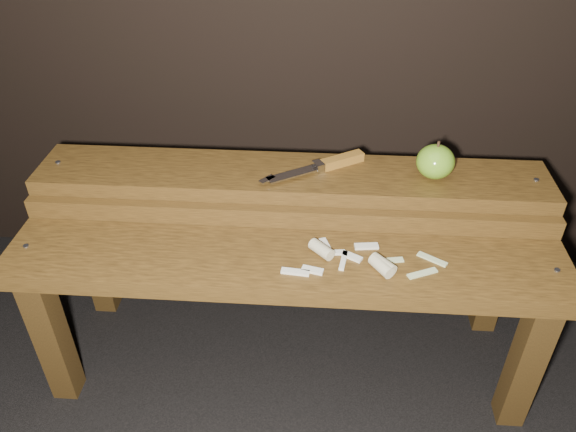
# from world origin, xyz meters

# --- Properties ---
(ground) EXTENTS (60.00, 60.00, 0.00)m
(ground) POSITION_xyz_m (0.00, 0.00, 0.00)
(ground) COLOR black
(bench_front_tier) EXTENTS (1.20, 0.20, 0.42)m
(bench_front_tier) POSITION_xyz_m (0.00, -0.06, 0.35)
(bench_front_tier) COLOR #37240D
(bench_front_tier) RESTS_ON ground
(bench_rear_tier) EXTENTS (1.20, 0.21, 0.50)m
(bench_rear_tier) POSITION_xyz_m (0.00, 0.17, 0.41)
(bench_rear_tier) COLOR #37240D
(bench_rear_tier) RESTS_ON ground
(apple) EXTENTS (0.09, 0.09, 0.09)m
(apple) POSITION_xyz_m (0.33, 0.17, 0.54)
(apple) COLOR #699D20
(apple) RESTS_ON bench_rear_tier
(knife) EXTENTS (0.24, 0.16, 0.02)m
(knife) POSITION_xyz_m (0.09, 0.19, 0.51)
(knife) COLOR #925F20
(knife) RESTS_ON bench_rear_tier
(apple_scraps) EXTENTS (0.34, 0.13, 0.03)m
(apple_scraps) POSITION_xyz_m (0.16, -0.06, 0.43)
(apple_scraps) COLOR beige
(apple_scraps) RESTS_ON bench_front_tier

